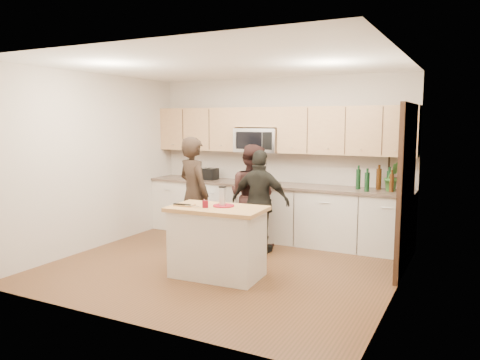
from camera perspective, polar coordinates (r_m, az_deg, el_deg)
The scene contains 21 objects.
floor at distance 6.50m, azimuth -2.10°, elevation -10.48°, with size 4.50×4.50×0.00m, color brown.
room_shell at distance 6.19m, azimuth -2.18°, elevation 4.95°, with size 4.52×4.02×2.71m.
back_cabinetry at distance 7.85m, azimuth 3.92°, elevation -3.83°, with size 4.50×0.66×0.94m.
upper_cabinetry at distance 7.83m, azimuth 4.66°, elevation 6.24°, with size 4.50×0.33×0.75m.
microwave at distance 7.94m, azimuth 2.24°, elevation 4.88°, with size 0.76×0.41×0.40m.
doorway at distance 6.40m, azimuth 19.73°, elevation -0.54°, with size 0.06×1.25×2.20m.
framed_picture at distance 7.49m, azimuth 18.73°, elevation 1.52°, with size 0.30×0.03×0.38m.
dish_towel at distance 8.05m, azimuth -2.82°, elevation -1.17°, with size 0.34×0.60×0.48m.
island at distance 5.99m, azimuth -2.79°, elevation -7.49°, with size 1.24×0.77×0.90m.
red_plate at distance 5.94m, azimuth -2.01°, elevation -3.14°, with size 0.27×0.27×0.02m, color maroon.
box_grater at distance 5.89m, azimuth -2.16°, elevation -1.91°, with size 0.08×0.05×0.24m.
drink_glass at distance 5.85m, azimuth -4.26°, elevation -2.95°, with size 0.08×0.08×0.09m, color maroon.
cutting_board at distance 6.01m, azimuth -6.80°, elevation -3.05°, with size 0.24×0.16×0.02m, color #AD7C48.
tongs at distance 5.96m, azimuth -7.08°, elevation -2.97°, with size 0.24×0.03×0.02m, color black.
knife at distance 5.88m, azimuth -5.82°, elevation -3.15°, with size 0.20×0.02×0.01m, color silver.
toaster at distance 8.29m, azimuth -3.77°, elevation 0.74°, with size 0.28×0.23×0.20m.
bottle_cluster at distance 7.28m, azimuth 16.37°, elevation 0.17°, with size 0.57×0.38×0.38m.
orchid at distance 7.25m, azimuth 18.11°, elevation 0.41°, with size 0.24×0.20×0.44m, color #34692A.
woman_left at distance 7.16m, azimuth -5.66°, elevation -1.70°, with size 0.63×0.42×1.74m, color black.
woman_center at distance 7.34m, azimuth 1.44°, elevation -1.94°, with size 0.78×0.61×1.61m, color black.
woman_right at distance 6.99m, azimuth 2.49°, elevation -2.67°, with size 0.91×0.38×1.55m, color black.
Camera 1 is at (3.03, -5.40, 1.98)m, focal length 35.00 mm.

